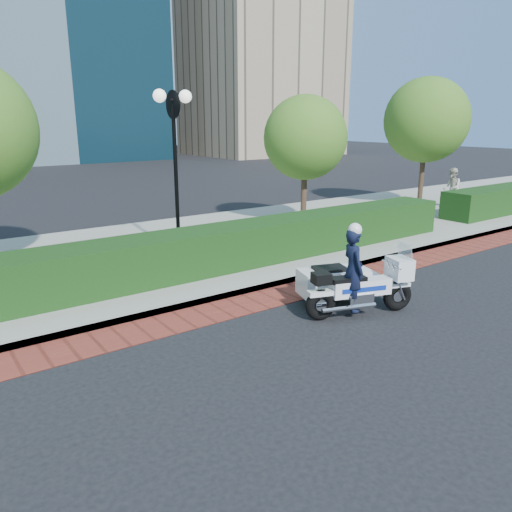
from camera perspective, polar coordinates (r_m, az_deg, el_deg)
ground at (r=8.81m, az=1.31°, el=-9.16°), size 120.00×120.00×0.00m
brick_strip at (r=9.94m, az=-3.95°, el=-6.20°), size 60.00×1.00×0.01m
sidewalk at (r=13.76m, az=-13.97°, el=-0.17°), size 60.00×8.00×0.15m
hedge_main at (r=11.49m, az=-9.59°, el=-0.01°), size 18.00×1.20×1.00m
lamppost at (r=12.99m, az=-9.27°, el=12.11°), size 1.02×0.70×4.21m
tree_c at (r=17.18m, az=5.65°, el=13.28°), size 2.80×2.80×4.30m
tree_d at (r=22.02m, az=18.90°, el=14.47°), size 3.40×3.40×5.16m
tower_right at (r=56.17m, az=0.63°, el=25.99°), size 14.00×12.00×28.00m
police_motorcycle at (r=9.92m, az=10.51°, el=-2.68°), size 2.19×1.94×1.83m
pedestrian at (r=21.94m, az=21.47°, el=7.25°), size 0.98×0.98×1.61m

